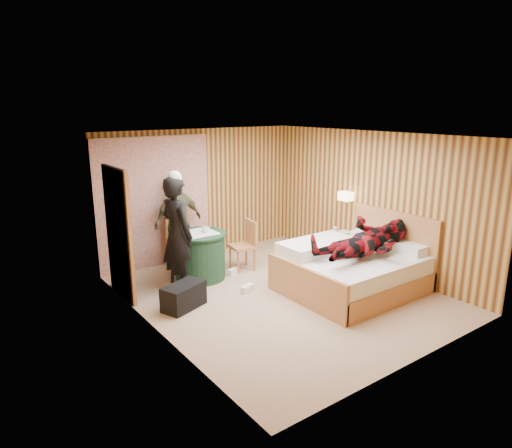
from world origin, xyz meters
TOP-DOWN VIEW (x-y plane):
  - floor at (0.00, 0.00)m, footprint 4.20×5.00m
  - ceiling at (0.00, 0.00)m, footprint 4.20×5.00m
  - wall_back at (0.00, 2.50)m, footprint 4.20×0.02m
  - wall_left at (-2.10, 0.00)m, footprint 0.02×5.00m
  - wall_right at (2.10, 0.00)m, footprint 0.02×5.00m
  - curtain at (-1.00, 2.43)m, footprint 2.20×0.08m
  - doorway at (-2.06, 1.40)m, footprint 0.06×0.90m
  - wall_lamp at (1.92, 0.45)m, footprint 0.26×0.24m
  - bed at (1.12, -0.55)m, footprint 2.19×1.73m
  - nightstand at (1.88, 0.51)m, footprint 0.44×0.60m
  - round_table at (-0.68, 1.35)m, footprint 0.93×0.93m
  - chair_far at (-0.71, 2.08)m, footprint 0.53×0.53m
  - chair_near at (0.23, 1.26)m, footprint 0.46×0.46m
  - duffel_bag at (-1.48, 0.42)m, footprint 0.74×0.56m
  - sneaker_left at (-0.13, 1.15)m, footprint 0.26×0.18m
  - sneaker_right at (-0.37, 0.36)m, footprint 0.27×0.17m
  - woman_standing at (-1.21, 1.10)m, footprint 0.52×0.73m
  - man_at_table at (-0.68, 2.13)m, footprint 1.07×0.59m
  - man_on_bed at (1.15, -0.78)m, footprint 0.86×0.67m
  - book_lower at (1.88, 0.46)m, footprint 0.19×0.24m
  - book_upper at (1.88, 0.46)m, footprint 0.18×0.23m
  - cup_nightstand at (1.88, 0.64)m, footprint 0.10×0.10m
  - cup_table at (-0.58, 1.30)m, footprint 0.15×0.15m

SIDE VIEW (x-z plane):
  - floor at x=0.00m, z-range -0.01..0.01m
  - sneaker_left at x=-0.13m, z-range 0.00..0.11m
  - sneaker_right at x=-0.37m, z-range 0.00..0.11m
  - duffel_bag at x=-1.48m, z-range 0.00..0.37m
  - nightstand at x=1.88m, z-range 0.01..0.59m
  - bed at x=1.12m, z-range -0.25..0.94m
  - round_table at x=-0.68m, z-range 0.00..0.83m
  - chair_near at x=0.23m, z-range 0.07..0.98m
  - chair_far at x=-0.71m, z-range 0.07..1.00m
  - book_lower at x=1.88m, z-range 0.58..0.60m
  - book_upper at x=1.88m, z-range 0.60..0.62m
  - cup_nightstand at x=1.88m, z-range 0.58..0.67m
  - man_at_table at x=-0.68m, z-range 0.00..1.72m
  - cup_table at x=-0.58m, z-range 0.83..0.92m
  - woman_standing at x=-1.21m, z-range 0.00..1.88m
  - man_on_bed at x=1.15m, z-range 0.14..1.91m
  - doorway at x=-2.06m, z-range 0.00..2.05m
  - curtain at x=-1.00m, z-range 0.00..2.40m
  - wall_back at x=0.00m, z-range 0.00..2.50m
  - wall_left at x=-2.10m, z-range 0.00..2.50m
  - wall_right at x=2.10m, z-range 0.00..2.50m
  - wall_lamp at x=1.92m, z-range 1.22..1.38m
  - ceiling at x=0.00m, z-range 2.50..2.50m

